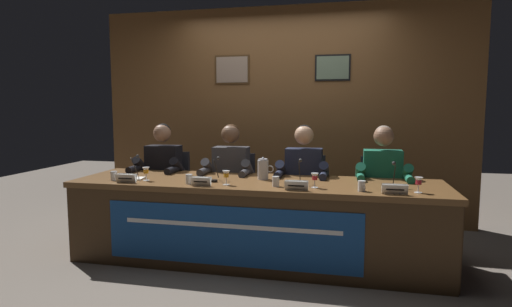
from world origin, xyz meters
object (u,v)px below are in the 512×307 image
(nameplate_far_right, at_px, (395,189))
(microphone_center_left, at_px, (216,173))
(nameplate_center_left, at_px, (201,181))
(microphone_far_right, at_px, (394,180))
(panelist_center_right, at_px, (303,177))
(chair_far_left, at_px, (169,194))
(water_cup_center_right, at_px, (276,182))
(conference_table, at_px, (253,208))
(water_cup_center_left, at_px, (189,180))
(nameplate_far_left, at_px, (126,178))
(nameplate_center_right, at_px, (296,185))
(juice_glass_center_left, at_px, (226,175))
(juice_glass_center_right, at_px, (315,178))
(microphone_far_left, at_px, (134,170))
(chair_center_left, at_px, (234,197))
(juice_glass_far_right, at_px, (419,182))
(chair_far_right, at_px, (380,204))
(water_cup_far_right, at_px, (362,187))
(water_pitcher_central, at_px, (263,169))
(water_cup_far_left, at_px, (114,176))
(microphone_center_right, at_px, (299,176))
(chair_center_right, at_px, (305,200))
(panelist_center_left, at_px, (229,174))
(juice_glass_far_left, at_px, (146,171))
(panelist_far_right, at_px, (383,180))
(panelist_far_left, at_px, (161,172))
(document_stack_far_left, at_px, (132,178))

(nameplate_far_right, bearing_deg, microphone_center_left, 170.72)
(nameplate_center_left, height_order, microphone_far_right, microphone_far_right)
(panelist_center_right, bearing_deg, chair_far_left, 172.52)
(microphone_center_left, relative_size, water_cup_center_right, 2.54)
(conference_table, distance_m, water_cup_center_left, 0.62)
(conference_table, height_order, nameplate_far_left, nameplate_far_left)
(nameplate_center_right, bearing_deg, juice_glass_center_left, 170.43)
(panelist_center_right, bearing_deg, microphone_center_left, -144.37)
(juice_glass_center_right, bearing_deg, conference_table, 169.89)
(microphone_far_left, xyz_separation_m, microphone_center_left, (0.80, 0.02, 0.00))
(microphone_far_left, distance_m, nameplate_center_right, 1.58)
(chair_center_left, relative_size, juice_glass_center_left, 7.25)
(microphone_center_left, bearing_deg, juice_glass_far_right, -4.86)
(microphone_far_left, relative_size, chair_far_right, 0.24)
(water_cup_center_left, xyz_separation_m, water_cup_center_right, (0.76, 0.05, 0.00))
(water_cup_far_right, height_order, water_pitcher_central, water_pitcher_central)
(water_cup_center_left, height_order, nameplate_center_right, water_cup_center_left)
(water_cup_far_left, distance_m, chair_far_right, 2.59)
(chair_center_left, relative_size, microphone_center_right, 4.16)
(juice_glass_center_left, distance_m, water_pitcher_central, 0.43)
(conference_table, height_order, water_cup_far_left, water_cup_far_left)
(chair_far_left, relative_size, chair_center_right, 1.00)
(panelist_center_left, height_order, water_cup_center_left, panelist_center_left)
(chair_center_right, bearing_deg, water_cup_center_left, -135.51)
(juice_glass_far_left, height_order, chair_center_right, chair_center_right)
(juice_glass_center_left, distance_m, water_cup_center_right, 0.43)
(juice_glass_center_right, relative_size, panelist_far_right, 0.10)
(microphone_center_left, xyz_separation_m, water_cup_center_right, (0.57, -0.13, -0.04))
(nameplate_far_left, height_order, water_cup_far_right, water_cup_far_right)
(conference_table, distance_m, microphone_far_left, 1.19)
(chair_far_left, bearing_deg, chair_center_left, 0.00)
(panelist_center_left, xyz_separation_m, juice_glass_center_left, (0.17, -0.67, 0.11))
(water_pitcher_central, bearing_deg, juice_glass_center_right, -31.62)
(conference_table, relative_size, microphone_center_left, 15.42)
(microphone_far_left, relative_size, water_cup_far_right, 2.54)
(chair_far_right, height_order, microphone_far_right, microphone_far_right)
(juice_glass_center_left, distance_m, juice_glass_far_right, 1.56)
(panelist_far_left, distance_m, document_stack_far_left, 0.58)
(microphone_far_left, bearing_deg, water_cup_center_right, -4.53)
(juice_glass_far_right, bearing_deg, chair_center_left, 153.38)
(nameplate_far_left, bearing_deg, water_cup_center_right, 4.87)
(juice_glass_center_left, bearing_deg, microphone_center_left, 133.74)
(water_cup_far_left, height_order, nameplate_center_right, water_cup_far_left)
(water_cup_far_left, bearing_deg, chair_far_left, 81.44)
(juice_glass_center_left, bearing_deg, water_cup_far_right, -1.39)
(juice_glass_far_right, bearing_deg, water_cup_far_left, -179.63)
(microphone_center_right, distance_m, nameplate_far_right, 0.80)
(panelist_far_right, bearing_deg, juice_glass_center_right, -132.68)
(microphone_far_left, xyz_separation_m, panelist_center_right, (1.53, 0.54, -0.10))
(water_cup_far_left, height_order, juice_glass_center_left, juice_glass_center_left)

